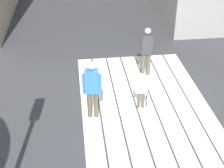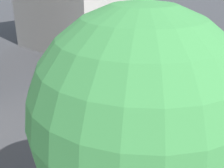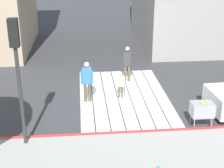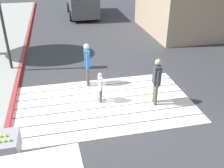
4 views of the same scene
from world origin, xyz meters
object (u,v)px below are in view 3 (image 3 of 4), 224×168
at_px(tennis_ball_cart, 202,109).
at_px(pedestrian_child_with_racket, 121,84).
at_px(pedestrian_adult_trailing, 87,79).
at_px(pedestrian_adult_lead, 127,61).
at_px(traffic_light_corner, 17,58).

height_order(tennis_ball_cart, pedestrian_child_with_racket, pedestrian_child_with_racket).
bearing_deg(pedestrian_child_with_racket, pedestrian_adult_trailing, 100.48).
relative_size(tennis_ball_cart, pedestrian_child_with_racket, 0.86).
height_order(tennis_ball_cart, pedestrian_adult_trailing, pedestrian_adult_trailing).
bearing_deg(pedestrian_adult_trailing, tennis_ball_cart, -122.02).
bearing_deg(pedestrian_adult_trailing, pedestrian_adult_lead, -42.61).
distance_m(tennis_ball_cart, pedestrian_adult_lead, 5.14).
xyz_separation_m(tennis_ball_cart, pedestrian_child_with_racket, (2.81, 2.61, -0.04)).
relative_size(tennis_ball_cart, pedestrian_adult_lead, 0.58).
distance_m(tennis_ball_cart, pedestrian_adult_trailing, 4.80).
relative_size(traffic_light_corner, pedestrian_adult_lead, 2.43).
bearing_deg(pedestrian_adult_lead, pedestrian_adult_trailing, 137.39).
bearing_deg(tennis_ball_cart, traffic_light_corner, 96.25).
height_order(pedestrian_adult_lead, pedestrian_child_with_racket, pedestrian_adult_lead).
bearing_deg(tennis_ball_cart, pedestrian_adult_trailing, 57.98).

